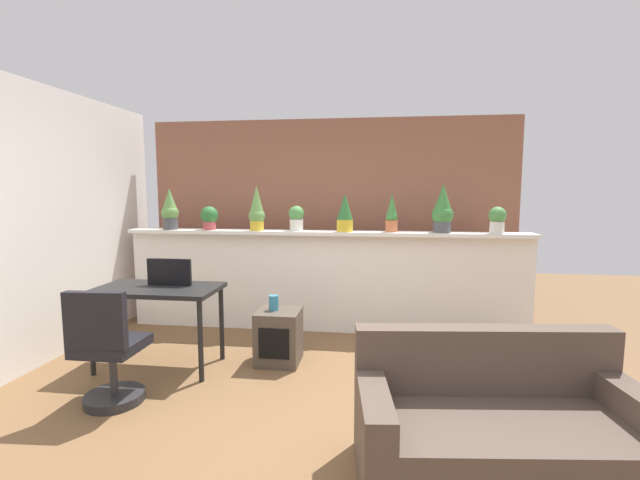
{
  "coord_description": "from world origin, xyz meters",
  "views": [
    {
      "loc": [
        0.61,
        -2.88,
        1.62
      ],
      "look_at": [
        0.09,
        0.99,
        1.17
      ],
      "focal_mm": 24.37,
      "sensor_mm": 36.0,
      "label": 1
    }
  ],
  "objects_px": {
    "potted_plant_2": "(257,210)",
    "potted_plant_7": "(497,219)",
    "desk": "(158,296)",
    "potted_plant_4": "(345,213)",
    "side_cube_shelf": "(279,336)",
    "couch": "(498,432)",
    "potted_plant_1": "(209,217)",
    "potted_plant_6": "(443,210)",
    "vase_on_shelf": "(274,303)",
    "tv_monitor": "(169,272)",
    "office_chair": "(108,356)",
    "potted_plant_3": "(296,218)",
    "potted_plant_5": "(392,215)",
    "potted_plant_0": "(170,210)"
  },
  "relations": [
    {
      "from": "potted_plant_6",
      "to": "desk",
      "type": "bearing_deg",
      "value": -155.35
    },
    {
      "from": "potted_plant_2",
      "to": "couch",
      "type": "distance_m",
      "value": 3.37
    },
    {
      "from": "desk",
      "to": "potted_plant_7",
      "type": "bearing_deg",
      "value": 20.02
    },
    {
      "from": "potted_plant_4",
      "to": "side_cube_shelf",
      "type": "xyz_separation_m",
      "value": [
        -0.55,
        -0.94,
        -1.12
      ]
    },
    {
      "from": "potted_plant_5",
      "to": "couch",
      "type": "relative_size",
      "value": 0.26
    },
    {
      "from": "potted_plant_2",
      "to": "potted_plant_4",
      "type": "relative_size",
      "value": 1.22
    },
    {
      "from": "potted_plant_5",
      "to": "tv_monitor",
      "type": "xyz_separation_m",
      "value": [
        -2.04,
        -1.14,
        -0.48
      ]
    },
    {
      "from": "tv_monitor",
      "to": "office_chair",
      "type": "height_order",
      "value": "tv_monitor"
    },
    {
      "from": "potted_plant_3",
      "to": "desk",
      "type": "distance_m",
      "value": 1.75
    },
    {
      "from": "side_cube_shelf",
      "to": "couch",
      "type": "height_order",
      "value": "couch"
    },
    {
      "from": "couch",
      "to": "office_chair",
      "type": "bearing_deg",
      "value": 169.56
    },
    {
      "from": "potted_plant_4",
      "to": "desk",
      "type": "xyz_separation_m",
      "value": [
        -1.61,
        -1.19,
        -0.71
      ]
    },
    {
      "from": "side_cube_shelf",
      "to": "vase_on_shelf",
      "type": "relative_size",
      "value": 3.58
    },
    {
      "from": "potted_plant_2",
      "to": "side_cube_shelf",
      "type": "distance_m",
      "value": 1.56
    },
    {
      "from": "vase_on_shelf",
      "to": "potted_plant_2",
      "type": "bearing_deg",
      "value": 114.1
    },
    {
      "from": "potted_plant_3",
      "to": "tv_monitor",
      "type": "distance_m",
      "value": 1.58
    },
    {
      "from": "potted_plant_1",
      "to": "potted_plant_2",
      "type": "distance_m",
      "value": 0.58
    },
    {
      "from": "potted_plant_4",
      "to": "office_chair",
      "type": "relative_size",
      "value": 0.46
    },
    {
      "from": "potted_plant_0",
      "to": "potted_plant_5",
      "type": "xyz_separation_m",
      "value": [
        2.57,
        0.04,
        -0.04
      ]
    },
    {
      "from": "potted_plant_1",
      "to": "couch",
      "type": "bearing_deg",
      "value": -42.96
    },
    {
      "from": "tv_monitor",
      "to": "office_chair",
      "type": "distance_m",
      "value": 0.96
    },
    {
      "from": "couch",
      "to": "vase_on_shelf",
      "type": "bearing_deg",
      "value": 137.62
    },
    {
      "from": "office_chair",
      "to": "tv_monitor",
      "type": "bearing_deg",
      "value": 83.56
    },
    {
      "from": "potted_plant_2",
      "to": "potted_plant_7",
      "type": "distance_m",
      "value": 2.63
    },
    {
      "from": "desk",
      "to": "potted_plant_4",
      "type": "bearing_deg",
      "value": 36.5
    },
    {
      "from": "potted_plant_3",
      "to": "tv_monitor",
      "type": "relative_size",
      "value": 0.68
    },
    {
      "from": "vase_on_shelf",
      "to": "tv_monitor",
      "type": "bearing_deg",
      "value": -168.84
    },
    {
      "from": "potted_plant_6",
      "to": "couch",
      "type": "relative_size",
      "value": 0.32
    },
    {
      "from": "potted_plant_2",
      "to": "potted_plant_5",
      "type": "height_order",
      "value": "potted_plant_2"
    },
    {
      "from": "potted_plant_2",
      "to": "tv_monitor",
      "type": "relative_size",
      "value": 1.24
    },
    {
      "from": "potted_plant_6",
      "to": "potted_plant_3",
      "type": "bearing_deg",
      "value": 179.15
    },
    {
      "from": "potted_plant_5",
      "to": "couch",
      "type": "distance_m",
      "value": 2.73
    },
    {
      "from": "potted_plant_4",
      "to": "side_cube_shelf",
      "type": "distance_m",
      "value": 1.56
    },
    {
      "from": "potted_plant_1",
      "to": "potted_plant_6",
      "type": "bearing_deg",
      "value": 0.12
    },
    {
      "from": "side_cube_shelf",
      "to": "potted_plant_3",
      "type": "bearing_deg",
      "value": 90.76
    },
    {
      "from": "potted_plant_5",
      "to": "potted_plant_7",
      "type": "height_order",
      "value": "potted_plant_5"
    },
    {
      "from": "potted_plant_2",
      "to": "tv_monitor",
      "type": "bearing_deg",
      "value": -115.12
    },
    {
      "from": "office_chair",
      "to": "potted_plant_2",
      "type": "bearing_deg",
      "value": 72.4
    },
    {
      "from": "potted_plant_5",
      "to": "office_chair",
      "type": "bearing_deg",
      "value": -137.38
    },
    {
      "from": "potted_plant_6",
      "to": "potted_plant_7",
      "type": "xyz_separation_m",
      "value": [
        0.56,
        -0.05,
        -0.09
      ]
    },
    {
      "from": "potted_plant_3",
      "to": "couch",
      "type": "bearing_deg",
      "value": -57.08
    },
    {
      "from": "couch",
      "to": "potted_plant_5",
      "type": "bearing_deg",
      "value": 102.19
    },
    {
      "from": "potted_plant_4",
      "to": "side_cube_shelf",
      "type": "height_order",
      "value": "potted_plant_4"
    },
    {
      "from": "potted_plant_4",
      "to": "couch",
      "type": "xyz_separation_m",
      "value": [
        1.05,
        -2.42,
        -1.09
      ]
    },
    {
      "from": "potted_plant_2",
      "to": "potted_plant_6",
      "type": "height_order",
      "value": "potted_plant_6"
    },
    {
      "from": "potted_plant_0",
      "to": "potted_plant_6",
      "type": "relative_size",
      "value": 0.92
    },
    {
      "from": "potted_plant_2",
      "to": "desk",
      "type": "height_order",
      "value": "potted_plant_2"
    },
    {
      "from": "potted_plant_4",
      "to": "potted_plant_2",
      "type": "bearing_deg",
      "value": 179.97
    },
    {
      "from": "potted_plant_0",
      "to": "side_cube_shelf",
      "type": "distance_m",
      "value": 2.11
    },
    {
      "from": "office_chair",
      "to": "desk",
      "type": "bearing_deg",
      "value": 88.83
    }
  ]
}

